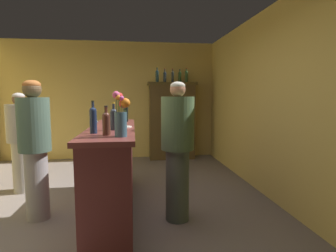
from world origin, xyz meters
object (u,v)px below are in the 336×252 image
display_bottle_midright (180,76)px  patron_in_grey (35,144)px  wine_bottle_rose (114,118)px  display_bottle_center (173,76)px  bar_counter (113,169)px  flower_arrangement (121,115)px  cheese_plate (124,127)px  display_bottle_right (186,76)px  bartender (178,146)px  display_bottle_left (157,76)px  display_bottle_midleft (165,76)px  patron_by_cabinet (21,139)px  wine_bottle_riesling (93,119)px  wine_bottle_syrah (126,112)px  wine_bottle_pinot (106,122)px  wine_glass_mid (95,122)px  display_cabinet (172,119)px  wine_glass_front (107,115)px

display_bottle_midright → patron_in_grey: display_bottle_midright is taller
wine_bottle_rose → display_bottle_center: bearing=70.1°
bar_counter → flower_arrangement: size_ratio=5.22×
patron_in_grey → cheese_plate: bearing=-3.9°
display_bottle_right → patron_in_grey: display_bottle_right is taller
flower_arrangement → bartender: size_ratio=0.26×
flower_arrangement → display_bottle_left: size_ratio=1.22×
display_bottle_midleft → patron_by_cabinet: 3.27m
wine_bottle_riesling → display_bottle_right: bearing=64.0°
flower_arrangement → bar_counter: bearing=100.5°
display_bottle_center → patron_by_cabinet: 3.41m
display_bottle_center → wine_bottle_rose: bearing=-109.9°
wine_bottle_syrah → display_bottle_center: display_bottle_center is taller
wine_bottle_rose → wine_bottle_syrah: bearing=83.5°
wine_bottle_pinot → wine_bottle_syrah: size_ratio=0.84×
wine_glass_mid → flower_arrangement: flower_arrangement is taller
display_bottle_left → bartender: size_ratio=0.22×
display_cabinet → display_bottle_midright: size_ratio=5.86×
wine_glass_mid → display_bottle_midright: 3.55m
wine_bottle_riesling → display_bottle_midright: (1.49, 3.38, 0.69)m
display_bottle_midright → wine_glass_front: bearing=-126.4°
display_bottle_center → display_bottle_midright: 0.17m
display_bottle_left → display_bottle_right: bearing=-0.0°
wine_glass_mid → patron_in_grey: bearing=164.7°
wine_bottle_pinot → cheese_plate: (0.15, 0.68, -0.12)m
flower_arrangement → display_bottle_center: bearing=74.3°
display_bottle_midleft → flower_arrangement: bearing=-103.1°
cheese_plate → display_bottle_midright: display_bottle_midright is taller
wine_bottle_rose → display_bottle_left: 3.30m
cheese_plate → display_bottle_left: 3.05m
wine_glass_front → display_bottle_left: bearing=64.6°
display_cabinet → cheese_plate: (-1.01, -2.85, 0.16)m
display_bottle_right → patron_in_grey: 3.91m
wine_bottle_riesling → display_bottle_center: (1.32, 3.38, 0.69)m
flower_arrangement → patron_by_cabinet: 2.39m
display_cabinet → cheese_plate: 3.03m
bar_counter → wine_bottle_pinot: 0.97m
display_bottle_left → cheese_plate: bearing=-103.2°
wine_bottle_riesling → display_bottle_midright: bearing=66.2°
display_cabinet → wine_bottle_pinot: (-1.16, -3.53, 0.28)m
wine_bottle_rose → wine_glass_mid: size_ratio=2.61×
display_cabinet → wine_glass_front: bearing=-122.7°
wine_bottle_riesling → wine_bottle_rose: 0.32m
wine_bottle_riesling → wine_bottle_rose: (0.19, 0.25, -0.01)m
wine_bottle_pinot → flower_arrangement: flower_arrangement is taller
bartender → display_bottle_right: bearing=-115.6°
display_bottle_midleft → display_bottle_center: size_ratio=1.00×
display_bottle_center → display_bottle_right: size_ratio=0.96×
wine_glass_front → wine_glass_mid: (-0.03, -1.12, -0.01)m
wine_glass_mid → display_bottle_midleft: 3.42m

